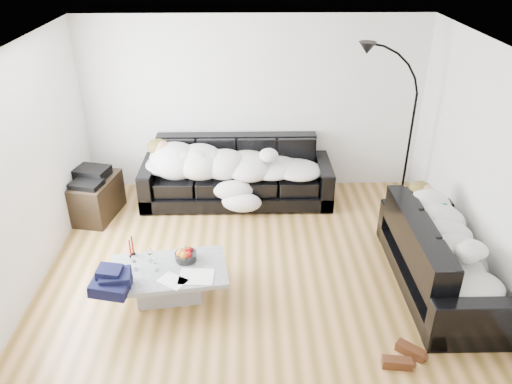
{
  "coord_description": "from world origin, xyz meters",
  "views": [
    {
      "loc": [
        -0.11,
        -4.82,
        3.66
      ],
      "look_at": [
        0.0,
        0.3,
        0.9
      ],
      "focal_mm": 35.0,
      "sensor_mm": 36.0,
      "label": 1
    }
  ],
  "objects_px": {
    "sleeper_right": "(446,238)",
    "wine_glass_c": "(156,264)",
    "wine_glass_a": "(150,255)",
    "wine_glass_b": "(135,263)",
    "fruit_bowl": "(186,254)",
    "floor_lamp": "(410,140)",
    "av_cabinet": "(94,198)",
    "sofa_right": "(442,254)",
    "stereo": "(90,175)",
    "candle_right": "(132,246)",
    "sleeper_back": "(236,161)",
    "sofa_back": "(237,172)",
    "candle_left": "(130,249)",
    "coffee_table": "(169,282)",
    "shoes": "(404,357)"
  },
  "relations": [
    {
      "from": "sofa_back",
      "to": "fruit_bowl",
      "type": "height_order",
      "value": "sofa_back"
    },
    {
      "from": "wine_glass_a",
      "to": "wine_glass_b",
      "type": "distance_m",
      "value": 0.21
    },
    {
      "from": "sleeper_back",
      "to": "candle_left",
      "type": "xyz_separation_m",
      "value": [
        -1.16,
        -1.91,
        -0.17
      ]
    },
    {
      "from": "shoes",
      "to": "fruit_bowl",
      "type": "bearing_deg",
      "value": 170.65
    },
    {
      "from": "candle_left",
      "to": "candle_right",
      "type": "height_order",
      "value": "candle_right"
    },
    {
      "from": "sofa_right",
      "to": "stereo",
      "type": "distance_m",
      "value": 4.62
    },
    {
      "from": "shoes",
      "to": "stereo",
      "type": "distance_m",
      "value": 4.59
    },
    {
      "from": "shoes",
      "to": "floor_lamp",
      "type": "bearing_deg",
      "value": 94.21
    },
    {
      "from": "sofa_right",
      "to": "candle_right",
      "type": "bearing_deg",
      "value": 87.67
    },
    {
      "from": "sleeper_right",
      "to": "av_cabinet",
      "type": "relative_size",
      "value": 2.19
    },
    {
      "from": "sofa_back",
      "to": "sofa_right",
      "type": "xyz_separation_m",
      "value": [
        2.32,
        -2.06,
        -0.03
      ]
    },
    {
      "from": "sofa_right",
      "to": "floor_lamp",
      "type": "distance_m",
      "value": 1.91
    },
    {
      "from": "wine_glass_c",
      "to": "floor_lamp",
      "type": "xyz_separation_m",
      "value": [
        3.22,
        1.95,
        0.6
      ]
    },
    {
      "from": "sleeper_right",
      "to": "av_cabinet",
      "type": "xyz_separation_m",
      "value": [
        -4.31,
        1.65,
        -0.36
      ]
    },
    {
      "from": "sofa_right",
      "to": "stereo",
      "type": "bearing_deg",
      "value": 69.03
    },
    {
      "from": "av_cabinet",
      "to": "coffee_table",
      "type": "bearing_deg",
      "value": -43.28
    },
    {
      "from": "wine_glass_a",
      "to": "candle_right",
      "type": "height_order",
      "value": "candle_right"
    },
    {
      "from": "sleeper_right",
      "to": "stereo",
      "type": "bearing_deg",
      "value": 69.03
    },
    {
      "from": "av_cabinet",
      "to": "fruit_bowl",
      "type": "bearing_deg",
      "value": -36.85
    },
    {
      "from": "fruit_bowl",
      "to": "av_cabinet",
      "type": "relative_size",
      "value": 0.29
    },
    {
      "from": "av_cabinet",
      "to": "sofa_right",
      "type": "bearing_deg",
      "value": -9.94
    },
    {
      "from": "candle_left",
      "to": "stereo",
      "type": "xyz_separation_m",
      "value": [
        -0.84,
        1.56,
        0.15
      ]
    },
    {
      "from": "sofa_back",
      "to": "sleeper_right",
      "type": "relative_size",
      "value": 1.54
    },
    {
      "from": "sofa_back",
      "to": "sofa_right",
      "type": "bearing_deg",
      "value": -41.68
    },
    {
      "from": "coffee_table",
      "to": "candle_left",
      "type": "xyz_separation_m",
      "value": [
        -0.44,
        0.23,
        0.3
      ]
    },
    {
      "from": "wine_glass_b",
      "to": "av_cabinet",
      "type": "distance_m",
      "value": 2.02
    },
    {
      "from": "sofa_back",
      "to": "floor_lamp",
      "type": "distance_m",
      "value": 2.47
    },
    {
      "from": "sofa_back",
      "to": "sleeper_right",
      "type": "height_order",
      "value": "sofa_back"
    },
    {
      "from": "sofa_back",
      "to": "floor_lamp",
      "type": "height_order",
      "value": "floor_lamp"
    },
    {
      "from": "sofa_back",
      "to": "wine_glass_a",
      "type": "height_order",
      "value": "sofa_back"
    },
    {
      "from": "candle_left",
      "to": "floor_lamp",
      "type": "distance_m",
      "value": 3.97
    },
    {
      "from": "fruit_bowl",
      "to": "floor_lamp",
      "type": "distance_m",
      "value": 3.47
    },
    {
      "from": "wine_glass_b",
      "to": "candle_right",
      "type": "bearing_deg",
      "value": 105.25
    },
    {
      "from": "candle_right",
      "to": "wine_glass_c",
      "type": "bearing_deg",
      "value": -43.21
    },
    {
      "from": "sleeper_back",
      "to": "stereo",
      "type": "xyz_separation_m",
      "value": [
        -2.0,
        -0.36,
        -0.03
      ]
    },
    {
      "from": "sleeper_back",
      "to": "wine_glass_c",
      "type": "bearing_deg",
      "value": -110.99
    },
    {
      "from": "sofa_right",
      "to": "wine_glass_b",
      "type": "bearing_deg",
      "value": 92.26
    },
    {
      "from": "stereo",
      "to": "candle_left",
      "type": "bearing_deg",
      "value": -47.17
    },
    {
      "from": "wine_glass_a",
      "to": "wine_glass_c",
      "type": "bearing_deg",
      "value": -60.69
    },
    {
      "from": "sleeper_right",
      "to": "wine_glass_c",
      "type": "relative_size",
      "value": 11.28
    },
    {
      "from": "sofa_right",
      "to": "candle_right",
      "type": "height_order",
      "value": "sofa_right"
    },
    {
      "from": "fruit_bowl",
      "to": "shoes",
      "type": "height_order",
      "value": "fruit_bowl"
    },
    {
      "from": "sleeper_right",
      "to": "av_cabinet",
      "type": "distance_m",
      "value": 4.63
    },
    {
      "from": "sleeper_right",
      "to": "candle_right",
      "type": "bearing_deg",
      "value": 87.67
    },
    {
      "from": "sofa_right",
      "to": "wine_glass_a",
      "type": "relative_size",
      "value": 12.98
    },
    {
      "from": "fruit_bowl",
      "to": "av_cabinet",
      "type": "xyz_separation_m",
      "value": [
        -1.46,
        1.62,
        -0.16
      ]
    },
    {
      "from": "wine_glass_c",
      "to": "stereo",
      "type": "height_order",
      "value": "stereo"
    },
    {
      "from": "wine_glass_c",
      "to": "candle_right",
      "type": "distance_m",
      "value": 0.42
    },
    {
      "from": "sofa_right",
      "to": "sleeper_back",
      "type": "distance_m",
      "value": 3.08
    },
    {
      "from": "sleeper_right",
      "to": "coffee_table",
      "type": "height_order",
      "value": "sleeper_right"
    }
  ]
}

